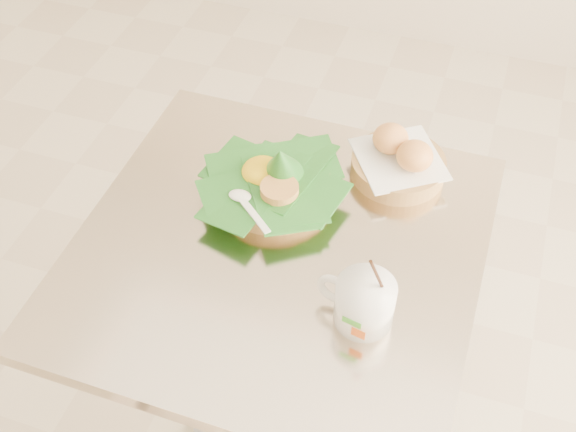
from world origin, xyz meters
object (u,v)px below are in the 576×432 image
(rice_basket, at_px, (275,181))
(coffee_mug, at_px, (363,301))
(bread_basket, at_px, (399,161))
(cafe_table, at_px, (279,318))

(rice_basket, bearing_deg, coffee_mug, -44.27)
(coffee_mug, bearing_deg, rice_basket, 135.73)
(bread_basket, height_order, coffee_mug, coffee_mug)
(rice_basket, relative_size, coffee_mug, 1.61)
(rice_basket, distance_m, bread_basket, 0.24)
(cafe_table, distance_m, bread_basket, 0.39)
(bread_basket, bearing_deg, cafe_table, -122.74)
(rice_basket, distance_m, coffee_mug, 0.31)
(cafe_table, xyz_separation_m, bread_basket, (0.16, 0.25, 0.25))
(rice_basket, height_order, bread_basket, rice_basket)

